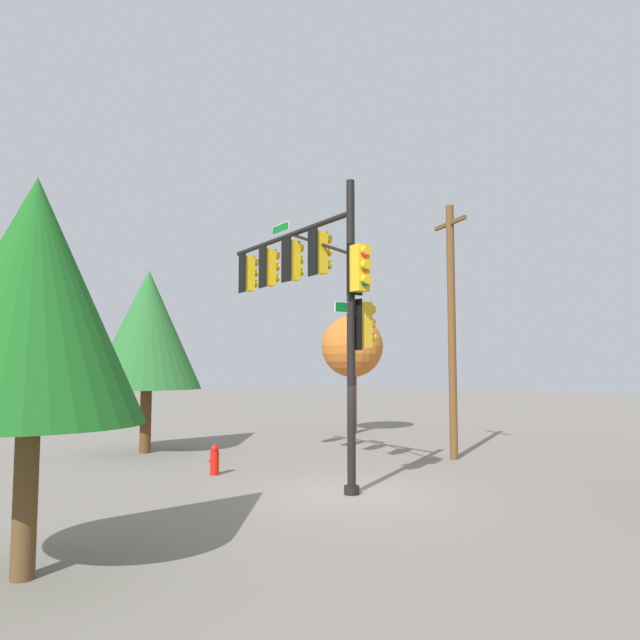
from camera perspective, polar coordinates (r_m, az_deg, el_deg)
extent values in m
plane|color=gray|center=(14.38, 3.06, -16.37)|extent=(120.00, 120.00, 0.00)
cylinder|color=black|center=(14.10, 2.99, -1.36)|extent=(0.20, 0.20, 7.46)
cylinder|color=black|center=(14.36, 3.06, -15.98)|extent=(0.36, 0.36, 0.20)
cylinder|color=black|center=(17.07, -3.27, 8.00)|extent=(6.05, 1.48, 0.14)
cylinder|color=black|center=(15.56, -0.11, 7.36)|extent=(2.75, 0.69, 1.08)
cube|color=yellow|center=(15.49, -0.08, 6.47)|extent=(0.40, 0.43, 1.10)
cube|color=black|center=(15.39, -0.72, 6.54)|extent=(0.43, 0.16, 1.22)
sphere|color=#FF2018|center=(15.66, 0.56, 7.62)|extent=(0.22, 0.22, 0.22)
cylinder|color=yellow|center=(15.70, 0.75, 7.77)|extent=(0.26, 0.20, 0.23)
sphere|color=#855607|center=(15.59, 0.56, 6.40)|extent=(0.22, 0.22, 0.22)
cylinder|color=yellow|center=(15.63, 0.75, 6.55)|extent=(0.26, 0.20, 0.23)
sphere|color=#0B621E|center=(15.53, 0.56, 5.16)|extent=(0.22, 0.22, 0.22)
cylinder|color=yellow|center=(15.57, 0.75, 5.32)|extent=(0.26, 0.20, 0.23)
cube|color=yellow|center=(16.63, -2.69, 5.70)|extent=(0.38, 0.41, 1.10)
cube|color=black|center=(16.53, -3.27, 5.77)|extent=(0.44, 0.12, 1.22)
sphere|color=#FF2018|center=(16.81, -2.11, 6.77)|extent=(0.22, 0.22, 0.22)
cylinder|color=yellow|center=(16.85, -1.94, 6.91)|extent=(0.25, 0.18, 0.23)
sphere|color=#855607|center=(16.74, -2.11, 5.63)|extent=(0.22, 0.22, 0.22)
cylinder|color=yellow|center=(16.79, -1.94, 5.78)|extent=(0.25, 0.18, 0.23)
sphere|color=#0B621E|center=(16.69, -2.12, 4.48)|extent=(0.22, 0.22, 0.22)
cylinder|color=yellow|center=(16.73, -1.95, 4.63)|extent=(0.25, 0.18, 0.23)
cube|color=yellow|center=(17.81, -4.96, 5.02)|extent=(0.40, 0.43, 1.10)
cube|color=black|center=(17.72, -5.53, 5.08)|extent=(0.44, 0.15, 1.22)
sphere|color=#FF2018|center=(17.96, -4.38, 6.04)|extent=(0.22, 0.22, 0.22)
cylinder|color=yellow|center=(18.00, -4.21, 6.18)|extent=(0.26, 0.19, 0.23)
sphere|color=#855607|center=(17.90, -4.38, 4.97)|extent=(0.22, 0.22, 0.22)
cylinder|color=yellow|center=(17.93, -4.21, 5.11)|extent=(0.26, 0.19, 0.23)
sphere|color=#0B621E|center=(17.85, -4.39, 3.90)|extent=(0.22, 0.22, 0.22)
cylinder|color=yellow|center=(17.88, -4.22, 4.04)|extent=(0.26, 0.19, 0.23)
cube|color=yellow|center=(19.01, -6.94, 4.43)|extent=(0.40, 0.43, 1.10)
cube|color=black|center=(18.92, -7.48, 4.47)|extent=(0.44, 0.14, 1.22)
sphere|color=#FF2018|center=(19.15, -6.38, 5.39)|extent=(0.22, 0.22, 0.22)
cylinder|color=yellow|center=(19.19, -6.22, 5.52)|extent=(0.26, 0.19, 0.23)
sphere|color=#855607|center=(19.09, -6.39, 4.38)|extent=(0.22, 0.22, 0.22)
cylinder|color=yellow|center=(19.13, -6.23, 4.51)|extent=(0.26, 0.19, 0.23)
sphere|color=#0B621E|center=(19.04, -6.40, 3.37)|extent=(0.22, 0.22, 0.22)
cylinder|color=yellow|center=(19.08, -6.24, 3.50)|extent=(0.26, 0.19, 0.23)
cube|color=yellow|center=(13.99, 3.82, 4.97)|extent=(0.42, 0.39, 1.10)
cube|color=black|center=(14.15, 3.33, 4.86)|extent=(0.13, 0.44, 1.22)
sphere|color=#FF2018|center=(13.90, 4.32, 6.47)|extent=(0.22, 0.22, 0.22)
cylinder|color=yellow|center=(13.86, 4.47, 6.71)|extent=(0.19, 0.26, 0.23)
sphere|color=#855607|center=(13.84, 4.32, 5.09)|extent=(0.22, 0.22, 0.22)
cylinder|color=yellow|center=(13.80, 4.48, 5.32)|extent=(0.19, 0.26, 0.23)
sphere|color=#0B621E|center=(13.79, 4.33, 3.69)|extent=(0.22, 0.22, 0.22)
cylinder|color=yellow|center=(13.75, 4.49, 3.93)|extent=(0.19, 0.26, 0.23)
cube|color=gold|center=(14.33, 4.11, -0.49)|extent=(0.39, 0.42, 1.10)
cube|color=black|center=(14.21, 3.47, -0.45)|extent=(0.44, 0.13, 1.22)
sphere|color=#FF2018|center=(14.48, 4.73, 0.83)|extent=(0.22, 0.22, 0.22)
cylinder|color=gold|center=(14.52, 4.92, 1.01)|extent=(0.26, 0.19, 0.23)
sphere|color=#855607|center=(14.45, 4.74, -0.52)|extent=(0.22, 0.22, 0.22)
cylinder|color=gold|center=(14.49, 4.93, -0.33)|extent=(0.26, 0.19, 0.23)
sphere|color=#0B621E|center=(14.43, 4.75, -1.86)|extent=(0.22, 0.22, 0.22)
cylinder|color=gold|center=(14.47, 4.94, -1.67)|extent=(0.26, 0.19, 0.23)
cube|color=white|center=(17.40, -3.79, 8.78)|extent=(0.92, 0.22, 0.26)
cube|color=#0A6E21|center=(17.40, -3.79, 8.78)|extent=(0.88, 0.23, 0.22)
cube|color=white|center=(14.15, 2.98, 1.19)|extent=(0.22, 0.92, 0.26)
cube|color=#0A6628|center=(14.15, 2.98, 1.19)|extent=(0.23, 0.88, 0.22)
cylinder|color=brown|center=(19.88, 12.54, -0.97)|extent=(0.26, 0.26, 8.32)
cube|color=brown|center=(20.42, 12.36, 9.05)|extent=(1.67, 0.91, 0.12)
cylinder|color=red|center=(17.01, -10.08, -13.36)|extent=(0.24, 0.24, 0.65)
sphere|color=red|center=(16.96, -10.06, -12.04)|extent=(0.22, 0.22, 0.22)
cylinder|color=red|center=(17.13, -10.38, -13.19)|extent=(0.12, 0.10, 0.10)
cylinder|color=#58351A|center=(21.78, -16.40, -9.26)|extent=(0.38, 0.38, 2.20)
cone|color=#2B6C2F|center=(21.74, -16.20, -0.83)|extent=(3.78, 3.78, 4.20)
cylinder|color=brown|center=(9.63, -26.44, -15.32)|extent=(0.33, 0.33, 2.12)
cone|color=#1A601E|center=(9.50, -25.82, 1.85)|extent=(3.23, 3.23, 3.59)
cylinder|color=brown|center=(27.18, 3.14, -7.93)|extent=(0.38, 0.38, 2.73)
sphere|color=#C46825|center=(27.15, 3.12, -2.53)|extent=(2.82, 2.82, 2.82)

